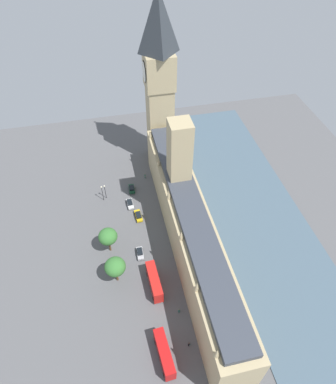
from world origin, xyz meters
name	(u,v)px	position (x,y,z in m)	size (l,w,h in m)	color
ground_plane	(182,249)	(0.00, 0.00, 0.00)	(148.64, 148.64, 0.00)	#565659
river_thames	(265,233)	(-26.36, 0.00, 0.12)	(29.21, 133.78, 0.25)	#475B6B
parliament_building	(189,225)	(-1.99, -1.26, 9.04)	(10.27, 78.64, 34.83)	tan
clock_tower	(159,82)	(-2.38, -43.44, 30.47)	(9.48, 9.48, 58.91)	tan
car_dark_green_by_river_gate	(132,189)	(11.13, -27.22, 0.89)	(2.08, 4.09, 1.74)	#19472D
car_white_under_trees	(130,204)	(12.65, -20.48, 0.89)	(2.12, 4.49, 1.74)	silver
car_yellow_cab_kerbside	(138,216)	(10.76, -14.76, 0.89)	(2.17, 4.88, 1.74)	gold
car_silver_trailing	(140,253)	(12.51, -0.69, 0.89)	(1.95, 4.36, 1.74)	#B7B7BC
double_decker_bus_midblock	(154,281)	(10.34, 10.19, 2.63)	(3.03, 10.60, 4.75)	red
double_decker_bus_far_end	(164,354)	(11.55, 28.71, 2.63)	(3.31, 10.66, 4.75)	red
pedestrian_corner	(189,344)	(5.25, 27.26, 0.70)	(0.61, 0.66, 1.55)	black
pedestrian_opposite_hall	(179,311)	(5.57, 18.61, 0.71)	(0.62, 0.67, 1.58)	#336B60
pedestrian_leading	(145,176)	(5.55, -32.64, 0.75)	(0.51, 0.61, 1.67)	#336B60
plane_tree_near_tower	(115,267)	(19.87, 6.01, 6.57)	(5.62, 5.62, 9.00)	brown
plane_tree_slot_10	(108,237)	(20.78, -4.23, 6.53)	(5.40, 5.40, 8.87)	brown
street_lamp_slot_11	(102,191)	(20.98, -24.84, 4.47)	(0.56, 0.56, 6.42)	black
street_lamp_slot_12	(105,189)	(20.03, -25.64, 4.12)	(0.56, 0.56, 5.84)	black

